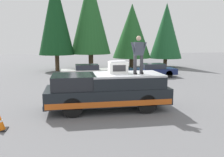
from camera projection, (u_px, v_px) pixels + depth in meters
The scene contains 11 objects.
ground_plane at pixel (112, 106), 11.29m from camera, with size 90.00×90.00×0.00m, color slate.
pickup_truck at pixel (108, 91), 10.67m from camera, with size 2.01×5.54×1.65m.
compressor_unit at pixel (118, 67), 10.77m from camera, with size 0.65×0.84×0.56m.
person_on_truck_bed at pixel (138, 54), 10.40m from camera, with size 0.29×0.72×1.69m.
parked_car_navy at pixel (152, 70), 20.31m from camera, with size 1.64×4.10×1.16m.
parked_car_white at pixel (86, 71), 19.56m from camera, with size 1.64×4.10×1.16m.
traffic_cone at pixel (0, 122), 8.25m from camera, with size 0.47×0.47×0.62m.
conifer_far_left at pixel (166, 31), 27.33m from camera, with size 3.74×3.74×7.41m.
conifer_left at pixel (132, 31), 26.84m from camera, with size 4.40×4.40×7.25m.
conifer_center_left at pixel (90, 15), 24.81m from camera, with size 4.30×4.30×10.02m.
conifer_center_right at pixel (55, 15), 23.60m from camera, with size 3.57×3.57×9.66m.
Camera 1 is at (-10.76, 1.90, 3.14)m, focal length 37.56 mm.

